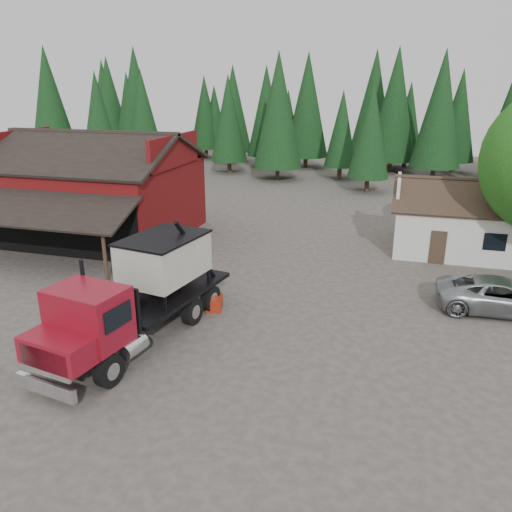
# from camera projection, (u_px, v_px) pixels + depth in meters

# --- Properties ---
(ground) EXTENTS (120.00, 120.00, 0.00)m
(ground) POSITION_uv_depth(u_px,v_px,m) (188.00, 310.00, 23.40)
(ground) COLOR #483F39
(ground) RESTS_ON ground
(red_barn) EXTENTS (12.80, 13.63, 7.18)m
(red_barn) POSITION_uv_depth(u_px,v_px,m) (96.00, 197.00, 34.39)
(red_barn) COLOR maroon
(red_barn) RESTS_ON ground
(farmhouse) EXTENTS (8.60, 6.42, 4.65)m
(farmhouse) POSITION_uv_depth(u_px,v_px,m) (461.00, 225.00, 31.26)
(farmhouse) COLOR silver
(farmhouse) RESTS_ON ground
(conifer_backdrop) EXTENTS (76.00, 16.00, 16.00)m
(conifer_backdrop) POSITION_uv_depth(u_px,v_px,m) (324.00, 170.00, 61.54)
(conifer_backdrop) COLOR black
(conifer_backdrop) RESTS_ON ground
(near_pine_a) EXTENTS (4.40, 4.40, 11.40)m
(near_pine_a) POSITION_uv_depth(u_px,v_px,m) (99.00, 121.00, 52.49)
(near_pine_a) COLOR #382619
(near_pine_a) RESTS_ON ground
(near_pine_b) EXTENTS (3.96, 3.96, 10.40)m
(near_pine_b) POSITION_uv_depth(u_px,v_px,m) (371.00, 130.00, 47.15)
(near_pine_b) COLOR #382619
(near_pine_b) RESTS_ON ground
(near_pine_d) EXTENTS (5.28, 5.28, 13.40)m
(near_pine_d) POSITION_uv_depth(u_px,v_px,m) (278.00, 110.00, 52.91)
(near_pine_d) COLOR #382619
(near_pine_d) RESTS_ON ground
(feed_truck) EXTENTS (4.38, 10.42, 4.56)m
(feed_truck) POSITION_uv_depth(u_px,v_px,m) (140.00, 290.00, 20.19)
(feed_truck) COLOR black
(feed_truck) RESTS_ON ground
(silver_car) EXTENTS (5.82, 2.80, 1.60)m
(silver_car) POSITION_uv_depth(u_px,v_px,m) (502.00, 296.00, 22.99)
(silver_car) COLOR #9CA0A4
(silver_car) RESTS_ON ground
(equip_box) EXTENTS (0.95, 1.24, 0.60)m
(equip_box) POSITION_uv_depth(u_px,v_px,m) (214.00, 303.00, 23.44)
(equip_box) COLOR maroon
(equip_box) RESTS_ON ground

